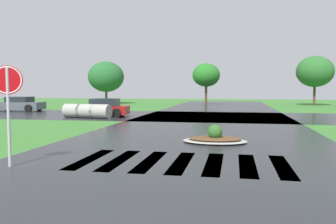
{
  "coord_description": "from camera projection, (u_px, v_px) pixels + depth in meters",
  "views": [
    {
      "loc": [
        1.43,
        -3.9,
        2.09
      ],
      "look_at": [
        -1.17,
        9.94,
        1.11
      ],
      "focal_mm": 37.74,
      "sensor_mm": 36.0,
      "label": 1
    }
  ],
  "objects": [
    {
      "name": "asphalt_roadway",
      "position": [
        197.0,
        140.0,
        14.04
      ],
      "size": [
        10.53,
        80.0,
        0.01
      ],
      "primitive_type": "cube",
      "color": "#232628",
      "rests_on": "ground"
    },
    {
      "name": "car_dark_suv",
      "position": [
        102.0,
        108.0,
        25.33
      ],
      "size": [
        4.16,
        2.54,
        1.29
      ],
      "rotation": [
        0.0,
        0.0,
        3.26
      ],
      "color": "maroon",
      "rests_on": "ground"
    },
    {
      "name": "median_island",
      "position": [
        215.0,
        138.0,
        13.44
      ],
      "size": [
        2.44,
        1.74,
        0.68
      ],
      "color": "#9E9B93",
      "rests_on": "ground"
    },
    {
      "name": "car_blue_compact",
      "position": [
        18.0,
        104.0,
        31.12
      ],
      "size": [
        4.5,
        2.3,
        1.28
      ],
      "rotation": [
        0.0,
        0.0,
        3.2
      ],
      "color": "#4C545B",
      "rests_on": "ground"
    },
    {
      "name": "background_treeline",
      "position": [
        223.0,
        75.0,
        41.81
      ],
      "size": [
        42.53,
        5.08,
        5.68
      ],
      "color": "#4C3823",
      "rests_on": "ground"
    },
    {
      "name": "drainage_pipe_stack",
      "position": [
        87.0,
        111.0,
        24.17
      ],
      "size": [
        3.54,
        1.5,
        0.96
      ],
      "color": "#9E9B93",
      "rests_on": "ground"
    },
    {
      "name": "crosswalk_stripes",
      "position": [
        181.0,
        162.0,
        9.83
      ],
      "size": [
        5.85,
        3.0,
        0.01
      ],
      "color": "white",
      "rests_on": "ground"
    },
    {
      "name": "stop_sign",
      "position": [
        8.0,
        92.0,
        9.18
      ],
      "size": [
        0.7,
        0.34,
        2.66
      ],
      "rotation": [
        0.0,
        0.0,
        0.43
      ],
      "color": "#B2B5BA",
      "rests_on": "ground"
    },
    {
      "name": "asphalt_cross_road",
      "position": [
        214.0,
        116.0,
        25.43
      ],
      "size": [
        90.0,
        9.48,
        0.01
      ],
      "primitive_type": "cube",
      "color": "#232628",
      "rests_on": "ground"
    }
  ]
}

